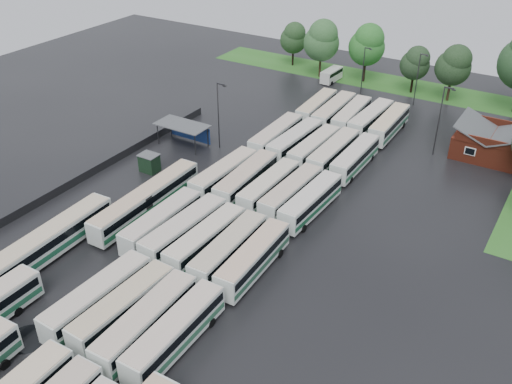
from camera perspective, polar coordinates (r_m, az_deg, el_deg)
The scene contains 45 objects.
ground at distance 66.05m, azimuth -6.99°, elevation -5.97°, with size 160.00×160.00×0.00m, color black.
brick_building at distance 91.83m, azimuth 22.38°, elevation 4.38°, with size 10.07×8.60×5.39m.
wash_shed at distance 88.73m, azimuth -7.23°, elevation 6.47°, with size 8.20×4.20×3.58m.
utility_hut at distance 82.51m, azimuth -10.62°, elevation 2.90°, with size 2.70×2.20×2.62m.
grass_strip_north at distance 116.88m, azimuth 13.93°, elevation 10.37°, with size 80.00×10.00×0.01m, color #2F6F22.
west_fence at distance 83.90m, azimuth -15.71°, elevation 2.15°, with size 0.10×50.00×1.20m, color #2D2D30.
bus_r1c1 at distance 58.74m, azimuth -15.53°, elevation -10.13°, with size 3.05×12.60×3.48m.
bus_r1c2 at distance 57.13m, azimuth -13.11°, elevation -11.18°, with size 2.98×12.24×3.39m.
bus_r1c3 at distance 55.11m, azimuth -10.90°, elevation -12.66°, with size 3.05×12.66×3.50m.
bus_r1c4 at distance 53.76m, azimuth -8.09°, elevation -13.75°, with size 2.77×12.35×3.43m.
bus_r2c0 at distance 68.06m, azimuth -9.40°, elevation -3.00°, with size 2.63×12.30×3.42m.
bus_r2c1 at distance 66.21m, azimuth -7.18°, elevation -3.81°, with size 3.23×12.76×3.52m.
bus_r2c2 at distance 64.59m, azimuth -5.04°, elevation -4.75°, with size 2.92×12.20×3.38m.
bus_r2c3 at distance 62.86m, azimuth -2.72°, elevation -5.76°, with size 2.92×12.38×3.43m.
bus_r2c4 at distance 61.55m, azimuth -0.27°, elevation -6.66°, with size 2.99×12.23×3.38m.
bus_r3c0 at distance 77.00m, azimuth -3.19°, elevation 1.75°, with size 3.02×12.49×3.46m.
bus_r3c1 at distance 75.70m, azimuth -0.98°, elevation 1.28°, with size 3.10×12.75×3.53m.
bus_r3c2 at distance 74.20m, azimuth 1.32°, elevation 0.52°, with size 2.67×12.01×3.34m.
bus_r3c3 at distance 72.92m, azimuth 3.52°, elevation -0.11°, with size 2.95×12.21×3.38m.
bus_r3c4 at distance 71.42m, azimuth 5.49°, elevation -0.94°, with size 3.01×12.17×3.36m.
bus_r4c0 at distance 87.53m, azimuth 2.02°, elevation 5.59°, with size 2.86×12.69×3.52m.
bus_r4c1 at distance 86.19m, azimuth 3.94°, elevation 5.09°, with size 3.18×12.54×3.46m.
bus_r4c2 at distance 84.54m, azimuth 5.84°, elevation 4.40°, with size 2.88×12.06×3.34m.
bus_r4c3 at distance 83.38m, azimuth 7.76°, elevation 3.93°, with size 2.75×12.46×3.46m.
bus_r4c4 at distance 82.47m, azimuth 9.87°, elevation 3.36°, with size 2.58×12.00×3.34m.
bus_r5c0 at distance 98.68m, azimuth 6.08°, elevation 8.41°, with size 3.10×12.08×3.33m.
bus_r5c1 at distance 96.98m, azimuth 7.79°, elevation 7.95°, with size 3.00×12.71×3.52m.
bus_r5c2 at distance 96.15m, azimuth 9.52°, elevation 7.54°, with size 3.11×12.20×3.37m.
bus_r5c3 at distance 95.24m, azimuth 11.39°, elevation 7.15°, with size 3.11×12.55×3.47m.
bus_r5c4 at distance 94.06m, azimuth 13.17°, elevation 6.61°, with size 2.80×12.36×3.43m.
artic_bus_west_b at distance 72.62m, azimuth -10.91°, elevation -0.79°, with size 2.88×18.35×3.40m.
artic_bus_west_c at distance 67.54m, azimuth -20.42°, elevation -4.99°, with size 3.34×19.05×3.52m.
minibus at distance 115.86m, azimuth 7.56°, elevation 11.55°, with size 2.42×5.80×2.49m.
tree_north_0 at distance 123.13m, azimuth 3.81°, elevation 15.16°, with size 5.61×5.61×9.29m.
tree_north_1 at distance 116.28m, azimuth 6.62°, elevation 14.87°, with size 7.07×7.07×11.71m.
tree_north_2 at distance 114.97m, azimuth 11.09°, elevation 14.29°, with size 7.01×7.01×11.61m.
tree_north_3 at distance 111.64m, azimuth 15.69°, elevation 12.34°, with size 5.48×5.48×9.07m.
tree_north_4 at distance 109.30m, azimuth 19.22°, elevation 11.92°, with size 6.37×6.37×10.56m.
lamp_post_ne at distance 87.75m, azimuth 17.98°, elevation 7.22°, with size 1.66×0.32×10.80m.
lamp_post_nw at distance 85.92m, azimuth -3.72°, elevation 8.09°, with size 1.62×0.32×10.50m.
lamp_post_back_w at distance 108.54m, azimuth 10.72°, elevation 12.11°, with size 1.40×0.27×9.06m.
lamp_post_back_e at distance 105.57m, azimuth 15.92°, elevation 11.09°, with size 1.47×0.29×9.55m.
puddle_0 at distance 59.38m, azimuth -21.87°, elevation -13.48°, with size 3.87×3.87×0.01m, color black.
puddle_2 at distance 72.38m, azimuth -13.17°, elevation -2.97°, with size 6.78×6.78×0.01m, color black.
puddle_3 at distance 61.25m, azimuth -2.44°, elevation -9.15°, with size 3.14×3.14×0.01m, color black.
Camera 1 is at (34.25, -40.38, 39.48)m, focal length 40.00 mm.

